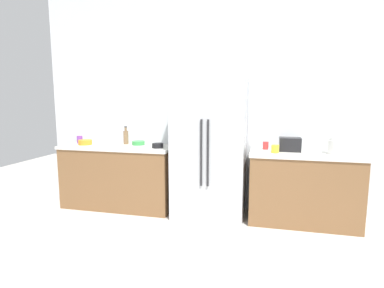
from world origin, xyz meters
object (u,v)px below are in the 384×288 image
Objects in this scene: bottle_a at (126,137)px; cup_a at (80,140)px; refrigerator at (210,149)px; bowl_c at (158,146)px; bowl_b at (85,142)px; cup_c at (266,146)px; bowl_a at (138,143)px; rice_cooker at (340,143)px; cup_b at (275,149)px; toaster at (290,144)px.

bottle_a is 2.39× the size of cup_a.
refrigerator reaches higher than cup_a.
bowl_b is at bearing 178.30° from bowl_c.
cup_c is 0.54× the size of bowl_a.
refrigerator reaches higher than bottle_a.
bowl_c is (-1.39, -0.22, -0.02)m from cup_c.
rice_cooker is at bearing -1.51° from cup_a.
cup_b is (2.76, -0.17, -0.01)m from cup_a.
rice_cooker is at bearing -3.11° from bowl_a.
bowl_a is at bearing 172.25° from refrigerator.
cup_c reaches higher than bowl_a.
bowl_b is at bearing 178.55° from cup_b.
refrigerator is 0.69m from bowl_c.
bottle_a is 1.36× the size of bowl_b.
rice_cooker is 1.09× the size of bottle_a.
bottle_a is 0.22m from bowl_a.
rice_cooker reaches higher than cup_b.
bowl_a is at bearing 178.39° from toaster.
bottle_a is 0.60m from bowl_c.
rice_cooker reaches higher than bowl_c.
bowl_a is at bearing 173.14° from cup_b.
cup_a is 0.19m from bowl_b.
cup_a is (-3.49, 0.09, -0.07)m from rice_cooker.
bowl_c is (-0.69, -0.05, 0.02)m from refrigerator.
bowl_c is (-2.23, -0.05, -0.10)m from rice_cooker.
bottle_a is (-2.79, 0.17, -0.02)m from rice_cooker.
cup_a is 1.11× the size of cup_b.
bowl_a is (-2.04, 0.06, -0.06)m from toaster.
cup_a is at bearing -176.90° from bowl_a.
bowl_b is (-3.33, -0.02, -0.09)m from rice_cooker.
rice_cooker is 2.59m from bowl_a.
cup_b is at bearing -3.63° from cup_a.
cup_c is 2.50m from bowl_b.
cup_a is at bearing 177.24° from refrigerator.
toaster is at bearing 4.91° from refrigerator.
bowl_a is 0.40m from bowl_c.
bowl_c is (1.10, -0.03, -0.00)m from bowl_b.
cup_c is at bearing 0.81° from bowl_a.
toaster is 0.31m from cup_c.
cup_b is 0.51× the size of bowl_b.
cup_a is at bearing -173.93° from bottle_a.
refrigerator reaches higher than cup_c.
rice_cooker is 2.60× the size of cup_a.
cup_a reaches higher than bowl_c.
bowl_c is (-1.50, 0.03, -0.02)m from cup_b.
cup_a is 2.77m from cup_b.
refrigerator is 6.30× the size of rice_cooker.
bowl_c is (1.26, -0.14, -0.02)m from cup_a.
rice_cooker is 2.79m from bottle_a.
bowl_b is (-2.49, -0.18, -0.01)m from cup_c.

